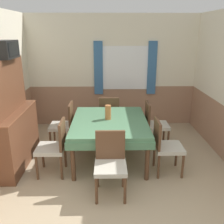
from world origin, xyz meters
TOP-DOWN VIEW (x-y plane):
  - wall_back at (0.01, 3.75)m, footprint 4.32×0.09m
  - dining_table at (-0.08, 1.95)m, footprint 1.33×1.61m
  - chair_left_far at (-0.96, 2.44)m, footprint 0.44×0.44m
  - chair_right_far at (0.80, 2.44)m, footprint 0.44×0.44m
  - chair_head_window at (-0.08, 2.97)m, footprint 0.44×0.44m
  - chair_head_near at (-0.08, 0.93)m, footprint 0.44×0.44m
  - chair_right_near at (0.80, 1.46)m, footprint 0.44×0.44m
  - chair_left_near at (-0.96, 1.46)m, footprint 0.44×0.44m
  - sideboard at (-1.74, 1.78)m, footprint 0.46×1.42m
  - tv at (-1.71, 1.85)m, footprint 0.29×0.52m
  - vase at (-0.11, 2.01)m, footprint 0.11×0.11m

SIDE VIEW (x-z plane):
  - chair_left_far at x=-0.96m, z-range 0.04..0.95m
  - chair_right_far at x=0.80m, z-range 0.04..0.95m
  - chair_head_window at x=-0.08m, z-range 0.04..0.95m
  - chair_head_near at x=-0.08m, z-range 0.04..0.95m
  - chair_right_near at x=0.80m, z-range 0.04..0.95m
  - chair_left_near at x=-0.96m, z-range 0.04..0.95m
  - dining_table at x=-0.08m, z-range 0.27..1.00m
  - sideboard at x=-1.74m, z-range -0.15..1.67m
  - vase at x=-0.11m, z-range 0.74..0.99m
  - wall_back at x=0.01m, z-range 0.00..2.60m
  - tv at x=-1.71m, z-range 1.81..2.09m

